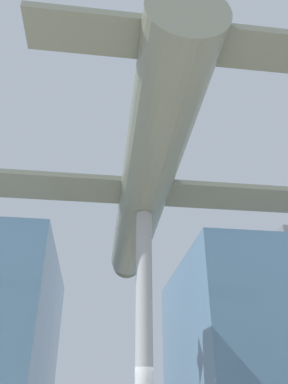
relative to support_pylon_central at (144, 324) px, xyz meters
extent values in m
cube|color=slate|center=(9.14, 13.41, 1.33)|extent=(10.05, 13.58, 9.99)
cube|color=slate|center=(9.14, 13.41, 6.62)|extent=(0.36, 12.90, 0.60)
cylinder|color=#999EA3|center=(0.00, 0.00, 0.00)|extent=(0.52, 0.52, 7.33)
cylinder|color=slate|center=(0.00, 0.00, 4.53)|extent=(1.87, 14.42, 1.73)
cube|color=slate|center=(0.00, 0.00, 4.53)|extent=(20.03, 1.87, 0.18)
cube|color=slate|center=(-0.06, -6.34, 4.66)|extent=(6.41, 1.06, 0.18)
cube|color=slate|center=(-0.06, -6.34, 5.74)|extent=(0.19, 1.10, 2.07)
cone|color=slate|center=(0.07, 7.70, 4.53)|extent=(1.48, 1.00, 1.47)
sphere|color=black|center=(0.08, 8.37, 4.53)|extent=(0.44, 0.44, 0.44)
camera|label=1|loc=(-1.48, -11.55, -2.04)|focal=35.00mm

